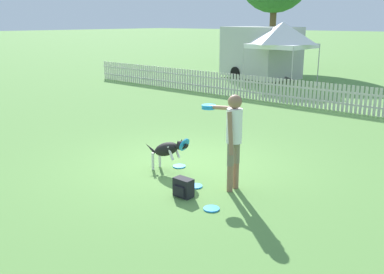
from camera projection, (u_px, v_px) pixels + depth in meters
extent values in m
plane|color=#5B8C42|center=(184.00, 164.00, 9.23)|extent=(240.00, 240.00, 0.00)
cylinder|color=#8C664C|center=(230.00, 178.00, 7.70)|extent=(0.11, 0.11, 0.49)
cylinder|color=#7A705B|center=(230.00, 155.00, 7.59)|extent=(0.12, 0.12, 0.40)
cylinder|color=#8C664C|center=(236.00, 175.00, 7.86)|extent=(0.11, 0.11, 0.49)
cylinder|color=#7A705B|center=(237.00, 152.00, 7.74)|extent=(0.12, 0.12, 0.40)
cylinder|color=white|center=(234.00, 126.00, 7.53)|extent=(0.29, 0.29, 0.62)
sphere|color=#8C664C|center=(235.00, 102.00, 7.41)|extent=(0.25, 0.25, 0.25)
cylinder|color=#8C664C|center=(230.00, 134.00, 7.36)|extent=(0.22, 0.17, 0.75)
cylinder|color=#8C664C|center=(224.00, 108.00, 7.84)|extent=(0.75, 0.12, 0.14)
cylinder|color=#1E8CD8|center=(209.00, 108.00, 8.11)|extent=(0.27, 0.27, 0.02)
cylinder|color=#1E8CD8|center=(209.00, 107.00, 8.10)|extent=(0.27, 0.27, 0.02)
cylinder|color=#1E8CD8|center=(209.00, 105.00, 8.09)|extent=(0.27, 0.27, 0.02)
ellipsoid|color=black|center=(166.00, 149.00, 8.68)|extent=(0.68, 0.34, 0.47)
ellipsoid|color=white|center=(166.00, 152.00, 8.69)|extent=(0.36, 0.18, 0.22)
sphere|color=black|center=(181.00, 146.00, 8.41)|extent=(0.19, 0.19, 0.19)
cone|color=black|center=(184.00, 145.00, 8.35)|extent=(0.16, 0.11, 0.14)
cylinder|color=#1E8CD8|center=(184.00, 145.00, 8.35)|extent=(0.13, 0.27, 0.26)
cone|color=black|center=(182.00, 141.00, 8.45)|extent=(0.06, 0.06, 0.08)
cone|color=black|center=(178.00, 142.00, 8.37)|extent=(0.06, 0.06, 0.08)
cylinder|color=white|center=(160.00, 159.00, 9.00)|extent=(0.06, 0.06, 0.37)
cylinder|color=white|center=(153.00, 161.00, 8.84)|extent=(0.06, 0.06, 0.37)
cylinder|color=white|center=(177.00, 151.00, 8.64)|extent=(0.17, 0.06, 0.29)
cylinder|color=white|center=(171.00, 153.00, 8.50)|extent=(0.17, 0.06, 0.29)
cone|color=black|center=(150.00, 148.00, 8.96)|extent=(0.30, 0.08, 0.21)
cylinder|color=#1E8CD8|center=(211.00, 209.00, 7.02)|extent=(0.27, 0.27, 0.02)
cylinder|color=#1E8CD8|center=(195.00, 186.00, 7.97)|extent=(0.27, 0.27, 0.02)
cylinder|color=#1E8CD8|center=(179.00, 166.00, 9.06)|extent=(0.27, 0.27, 0.02)
cube|color=black|center=(183.00, 187.00, 7.50)|extent=(0.35, 0.20, 0.34)
cube|color=black|center=(179.00, 191.00, 7.42)|extent=(0.24, 0.04, 0.17)
cube|color=beige|center=(332.00, 102.00, 14.70)|extent=(25.13, 0.04, 0.06)
cube|color=beige|center=(333.00, 91.00, 14.59)|extent=(25.13, 0.04, 0.06)
cube|color=beige|center=(105.00, 70.00, 22.55)|extent=(0.09, 0.02, 0.92)
cube|color=beige|center=(107.00, 70.00, 22.46)|extent=(0.09, 0.02, 0.92)
cube|color=beige|center=(109.00, 71.00, 22.36)|extent=(0.09, 0.02, 0.92)
cube|color=beige|center=(110.00, 71.00, 22.27)|extent=(0.09, 0.02, 0.92)
cube|color=beige|center=(112.00, 71.00, 22.17)|extent=(0.09, 0.02, 0.92)
cube|color=beige|center=(114.00, 71.00, 22.08)|extent=(0.09, 0.02, 0.92)
cube|color=beige|center=(116.00, 71.00, 21.98)|extent=(0.09, 0.02, 0.92)
cube|color=beige|center=(118.00, 72.00, 21.89)|extent=(0.09, 0.02, 0.92)
cube|color=beige|center=(120.00, 72.00, 21.79)|extent=(0.09, 0.02, 0.92)
cube|color=beige|center=(122.00, 72.00, 21.70)|extent=(0.09, 0.02, 0.92)
cube|color=beige|center=(123.00, 72.00, 21.61)|extent=(0.09, 0.02, 0.92)
cube|color=beige|center=(125.00, 73.00, 21.51)|extent=(0.09, 0.02, 0.92)
cube|color=beige|center=(127.00, 73.00, 21.42)|extent=(0.09, 0.02, 0.92)
cube|color=beige|center=(129.00, 73.00, 21.32)|extent=(0.09, 0.02, 0.92)
cube|color=beige|center=(131.00, 73.00, 21.23)|extent=(0.09, 0.02, 0.92)
cube|color=beige|center=(133.00, 73.00, 21.13)|extent=(0.09, 0.02, 0.92)
cube|color=beige|center=(135.00, 74.00, 21.04)|extent=(0.09, 0.02, 0.92)
cube|color=beige|center=(137.00, 74.00, 20.94)|extent=(0.09, 0.02, 0.92)
cube|color=beige|center=(139.00, 74.00, 20.85)|extent=(0.09, 0.02, 0.92)
cube|color=beige|center=(142.00, 74.00, 20.75)|extent=(0.09, 0.02, 0.92)
cube|color=beige|center=(144.00, 75.00, 20.66)|extent=(0.09, 0.02, 0.92)
cube|color=beige|center=(146.00, 75.00, 20.56)|extent=(0.09, 0.02, 0.92)
cube|color=beige|center=(148.00, 75.00, 20.47)|extent=(0.09, 0.02, 0.92)
cube|color=beige|center=(150.00, 75.00, 20.37)|extent=(0.09, 0.02, 0.92)
cube|color=beige|center=(152.00, 76.00, 20.28)|extent=(0.09, 0.02, 0.92)
cube|color=beige|center=(154.00, 76.00, 20.19)|extent=(0.09, 0.02, 0.92)
cube|color=beige|center=(157.00, 76.00, 20.09)|extent=(0.09, 0.02, 0.92)
cube|color=beige|center=(159.00, 76.00, 20.00)|extent=(0.09, 0.02, 0.92)
cube|color=beige|center=(161.00, 77.00, 19.90)|extent=(0.09, 0.02, 0.92)
cube|color=beige|center=(163.00, 77.00, 19.81)|extent=(0.09, 0.02, 0.92)
cube|color=beige|center=(166.00, 77.00, 19.71)|extent=(0.09, 0.02, 0.92)
cube|color=beige|center=(168.00, 78.00, 19.62)|extent=(0.09, 0.02, 0.92)
cube|color=beige|center=(170.00, 78.00, 19.52)|extent=(0.09, 0.02, 0.92)
cube|color=beige|center=(173.00, 78.00, 19.43)|extent=(0.09, 0.02, 0.92)
cube|color=beige|center=(175.00, 78.00, 19.33)|extent=(0.09, 0.02, 0.92)
cube|color=beige|center=(178.00, 79.00, 19.24)|extent=(0.09, 0.02, 0.92)
cube|color=beige|center=(180.00, 79.00, 19.14)|extent=(0.09, 0.02, 0.92)
cube|color=beige|center=(183.00, 79.00, 19.05)|extent=(0.09, 0.02, 0.92)
cube|color=beige|center=(185.00, 80.00, 18.95)|extent=(0.09, 0.02, 0.92)
cube|color=beige|center=(188.00, 80.00, 18.86)|extent=(0.09, 0.02, 0.92)
cube|color=beige|center=(190.00, 80.00, 18.77)|extent=(0.09, 0.02, 0.92)
cube|color=beige|center=(193.00, 80.00, 18.67)|extent=(0.09, 0.02, 0.92)
cube|color=beige|center=(195.00, 81.00, 18.58)|extent=(0.09, 0.02, 0.92)
cube|color=beige|center=(198.00, 81.00, 18.48)|extent=(0.09, 0.02, 0.92)
cube|color=beige|center=(201.00, 81.00, 18.39)|extent=(0.09, 0.02, 0.92)
cube|color=beige|center=(203.00, 82.00, 18.29)|extent=(0.09, 0.02, 0.92)
cube|color=beige|center=(206.00, 82.00, 18.20)|extent=(0.09, 0.02, 0.92)
cube|color=beige|center=(209.00, 82.00, 18.10)|extent=(0.09, 0.02, 0.92)
cube|color=beige|center=(211.00, 83.00, 18.01)|extent=(0.09, 0.02, 0.92)
cube|color=beige|center=(214.00, 83.00, 17.91)|extent=(0.09, 0.02, 0.92)
cube|color=beige|center=(217.00, 83.00, 17.82)|extent=(0.09, 0.02, 0.92)
cube|color=beige|center=(220.00, 84.00, 17.72)|extent=(0.09, 0.02, 0.92)
cube|color=beige|center=(223.00, 84.00, 17.63)|extent=(0.09, 0.02, 0.92)
cube|color=beige|center=(226.00, 84.00, 17.53)|extent=(0.09, 0.02, 0.92)
cube|color=beige|center=(229.00, 85.00, 17.44)|extent=(0.09, 0.02, 0.92)
cube|color=beige|center=(232.00, 85.00, 17.35)|extent=(0.09, 0.02, 0.92)
cube|color=beige|center=(235.00, 85.00, 17.25)|extent=(0.09, 0.02, 0.92)
cube|color=beige|center=(238.00, 86.00, 17.16)|extent=(0.09, 0.02, 0.92)
cube|color=beige|center=(241.00, 86.00, 17.06)|extent=(0.09, 0.02, 0.92)
cube|color=beige|center=(244.00, 87.00, 16.97)|extent=(0.09, 0.02, 0.92)
cube|color=beige|center=(247.00, 87.00, 16.87)|extent=(0.09, 0.02, 0.92)
cube|color=beige|center=(250.00, 87.00, 16.78)|extent=(0.09, 0.02, 0.92)
cube|color=beige|center=(253.00, 88.00, 16.68)|extent=(0.09, 0.02, 0.92)
cube|color=beige|center=(257.00, 88.00, 16.59)|extent=(0.09, 0.02, 0.92)
cube|color=beige|center=(260.00, 88.00, 16.49)|extent=(0.09, 0.02, 0.92)
cube|color=beige|center=(263.00, 89.00, 16.40)|extent=(0.09, 0.02, 0.92)
cube|color=beige|center=(267.00, 89.00, 16.30)|extent=(0.09, 0.02, 0.92)
cube|color=beige|center=(270.00, 90.00, 16.21)|extent=(0.09, 0.02, 0.92)
cube|color=beige|center=(274.00, 90.00, 16.11)|extent=(0.09, 0.02, 0.92)
cube|color=beige|center=(277.00, 90.00, 16.02)|extent=(0.09, 0.02, 0.92)
cube|color=beige|center=(281.00, 91.00, 15.92)|extent=(0.09, 0.02, 0.92)
cube|color=beige|center=(284.00, 91.00, 15.83)|extent=(0.09, 0.02, 0.92)
cube|color=beige|center=(288.00, 92.00, 15.74)|extent=(0.09, 0.02, 0.92)
cube|color=beige|center=(291.00, 92.00, 15.64)|extent=(0.09, 0.02, 0.92)
cube|color=beige|center=(295.00, 93.00, 15.55)|extent=(0.09, 0.02, 0.92)
cube|color=beige|center=(299.00, 93.00, 15.45)|extent=(0.09, 0.02, 0.92)
cube|color=beige|center=(303.00, 93.00, 15.36)|extent=(0.09, 0.02, 0.92)
cube|color=beige|center=(306.00, 94.00, 15.26)|extent=(0.09, 0.02, 0.92)
cube|color=beige|center=(310.00, 94.00, 15.17)|extent=(0.09, 0.02, 0.92)
cube|color=beige|center=(314.00, 95.00, 15.07)|extent=(0.09, 0.02, 0.92)
cube|color=beige|center=(318.00, 95.00, 14.98)|extent=(0.09, 0.02, 0.92)
cube|color=beige|center=(322.00, 96.00, 14.88)|extent=(0.09, 0.02, 0.92)
cube|color=beige|center=(326.00, 96.00, 14.79)|extent=(0.09, 0.02, 0.92)
cube|color=beige|center=(331.00, 97.00, 14.69)|extent=(0.09, 0.02, 0.92)
cube|color=beige|center=(335.00, 97.00, 14.60)|extent=(0.09, 0.02, 0.92)
cube|color=beige|center=(339.00, 98.00, 14.50)|extent=(0.09, 0.02, 0.92)
cube|color=beige|center=(343.00, 98.00, 14.41)|extent=(0.09, 0.02, 0.92)
cube|color=beige|center=(348.00, 99.00, 14.32)|extent=(0.09, 0.02, 0.92)
cube|color=beige|center=(352.00, 99.00, 14.22)|extent=(0.09, 0.02, 0.92)
cube|color=beige|center=(357.00, 100.00, 14.13)|extent=(0.09, 0.02, 0.92)
cube|color=beige|center=(361.00, 100.00, 14.03)|extent=(0.09, 0.02, 0.92)
cube|color=beige|center=(366.00, 101.00, 13.94)|extent=(0.09, 0.02, 0.92)
cube|color=beige|center=(370.00, 101.00, 13.84)|extent=(0.09, 0.02, 0.92)
cube|color=beige|center=(375.00, 102.00, 13.75)|extent=(0.09, 0.02, 0.92)
cube|color=beige|center=(380.00, 103.00, 13.65)|extent=(0.09, 0.02, 0.92)
cylinder|color=#B2B2B2|center=(243.00, 66.00, 19.69)|extent=(0.04, 0.04, 1.97)
cylinder|color=#B2B2B2|center=(292.00, 70.00, 18.09)|extent=(0.04, 0.04, 1.97)
cylinder|color=#B2B2B2|center=(271.00, 62.00, 21.52)|extent=(0.04, 0.04, 1.97)
cylinder|color=#B2B2B2|center=(318.00, 65.00, 19.93)|extent=(0.04, 0.04, 1.97)
cube|color=white|center=(282.00, 46.00, 19.57)|extent=(2.52, 2.52, 0.20)
pyramid|color=white|center=(283.00, 33.00, 19.42)|extent=(2.52, 2.52, 0.96)
cube|color=#B7B7B7|center=(260.00, 52.00, 22.08)|extent=(4.38, 3.36, 2.53)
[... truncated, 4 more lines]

